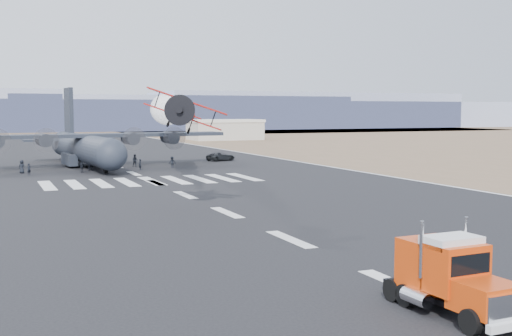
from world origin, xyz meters
TOP-DOWN VIEW (x-y plane):
  - ground at (0.00, 0.00)m, footprint 500.00×500.00m
  - scrub_far at (0.00, 230.00)m, footprint 500.00×80.00m
  - runway_markings at (0.00, 60.00)m, footprint 60.00×260.00m
  - ridge_seg_d at (0.00, 260.00)m, footprint 150.00×50.00m
  - ridge_seg_e at (65.00, 260.00)m, footprint 150.00×50.00m
  - ridge_seg_f at (130.00, 260.00)m, footprint 150.00×50.00m
  - ridge_seg_g at (195.00, 260.00)m, footprint 150.00×50.00m
  - hangar_right at (46.00, 150.00)m, footprint 20.50×12.50m
  - semi_truck at (-0.70, -4.47)m, footprint 2.69×7.35m
  - aerobatic_biplane at (-2.95, 25.79)m, footprint 6.60×6.36m
  - smoke_trail at (4.14, 57.29)m, footprint 10.71×38.85m
  - transport_aircraft at (-4.43, 73.91)m, footprint 42.35×34.84m
  - support_vehicle at (18.31, 76.43)m, footprint 5.50×3.80m
  - crew_a at (1.91, 64.77)m, footprint 0.53×0.62m
  - crew_b at (2.46, 70.47)m, footprint 1.01×0.76m
  - crew_c at (7.10, 66.49)m, footprint 1.19×0.94m
  - crew_d at (-6.23, 64.07)m, footprint 1.04×0.75m
  - crew_e at (-13.84, 66.19)m, footprint 1.03×0.92m
  - crew_f at (-2.24, 67.58)m, footprint 0.83×1.58m
  - crew_g at (-13.12, 63.01)m, footprint 0.73×0.70m
  - crew_h at (-4.90, 66.24)m, footprint 0.94×0.61m

SIDE VIEW (x-z plane):
  - ground at x=0.00m, z-range 0.00..0.00m
  - scrub_far at x=0.00m, z-range 0.00..0.00m
  - runway_markings at x=0.00m, z-range 0.00..0.01m
  - support_vehicle at x=18.31m, z-range 0.00..1.40m
  - crew_g at x=-13.12m, z-range 0.00..1.56m
  - crew_a at x=1.91m, z-range 0.00..1.58m
  - crew_d at x=-6.23m, z-range 0.00..1.59m
  - crew_f at x=-2.24m, z-range 0.00..1.63m
  - crew_c at x=7.10m, z-range 0.00..1.67m
  - crew_e at x=-13.84m, z-range 0.00..1.79m
  - crew_b at x=2.46m, z-range 0.00..1.87m
  - crew_h at x=-4.90m, z-range 0.00..1.88m
  - semi_truck at x=-0.70m, z-range -0.03..3.25m
  - hangar_right at x=46.00m, z-range 0.06..5.96m
  - transport_aircraft at x=-4.43m, z-range -2.96..9.26m
  - ridge_seg_d at x=0.00m, z-range 0.00..13.00m
  - ridge_seg_g at x=195.00m, z-range 0.00..13.00m
  - ridge_seg_e at x=65.00m, z-range 0.00..15.00m
  - aerobatic_biplane at x=-2.95m, z-range 6.46..10.16m
  - ridge_seg_f at x=130.00m, z-range 0.00..17.00m
  - smoke_trail at x=4.14m, z-range 6.44..10.76m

